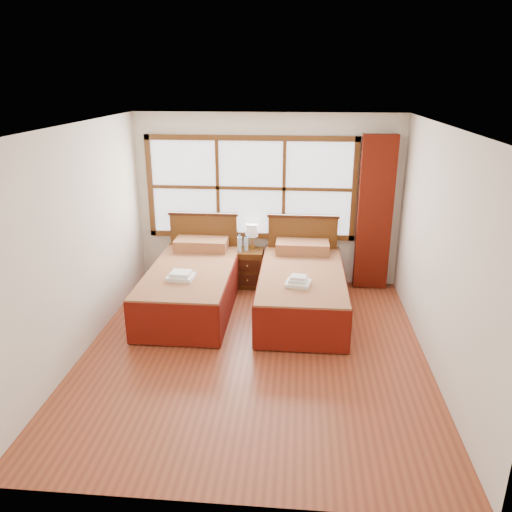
{
  "coord_description": "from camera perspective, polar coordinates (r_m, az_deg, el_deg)",
  "views": [
    {
      "loc": [
        0.48,
        -5.16,
        3.06
      ],
      "look_at": [
        -0.04,
        0.7,
        0.96
      ],
      "focal_mm": 35.0,
      "sensor_mm": 36.0,
      "label": 1
    }
  ],
  "objects": [
    {
      "name": "towels_right",
      "position": [
        6.3,
        4.83,
        -2.91
      ],
      "size": [
        0.33,
        0.3,
        0.13
      ],
      "rotation": [
        0.0,
        0.0,
        -0.15
      ],
      "color": "white",
      "rests_on": "bed_right"
    },
    {
      "name": "nightstand",
      "position": [
        7.7,
        -0.83,
        -1.39
      ],
      "size": [
        0.44,
        0.43,
        0.58
      ],
      "color": "#563012",
      "rests_on": "floor"
    },
    {
      "name": "bed_right",
      "position": [
        6.91,
        5.23,
        -3.58
      ],
      "size": [
        1.15,
        2.23,
        1.12
      ],
      "color": "#36180B",
      "rests_on": "floor"
    },
    {
      "name": "ceiling",
      "position": [
        5.2,
        -0.28,
        14.59
      ],
      "size": [
        4.5,
        4.5,
        0.0
      ],
      "primitive_type": "plane",
      "rotation": [
        3.14,
        0.0,
        0.0
      ],
      "color": "white",
      "rests_on": "wall_back"
    },
    {
      "name": "wall_back",
      "position": [
        7.63,
        1.31,
        6.33
      ],
      "size": [
        4.0,
        0.0,
        4.0
      ],
      "primitive_type": "plane",
      "rotation": [
        1.57,
        0.0,
        0.0
      ],
      "color": "silver",
      "rests_on": "floor"
    },
    {
      "name": "curtain",
      "position": [
        7.59,
        13.41,
        4.72
      ],
      "size": [
        0.5,
        0.16,
        2.3
      ],
      "primitive_type": "cube",
      "color": "#5D1409",
      "rests_on": "wall_back"
    },
    {
      "name": "bed_left",
      "position": [
        7.06,
        -7.26,
        -3.14
      ],
      "size": [
        1.15,
        2.23,
        1.12
      ],
      "color": "#36180B",
      "rests_on": "floor"
    },
    {
      "name": "towels_left",
      "position": [
        6.55,
        -8.57,
        -2.25
      ],
      "size": [
        0.36,
        0.32,
        0.1
      ],
      "rotation": [
        0.0,
        0.0,
        -0.08
      ],
      "color": "white",
      "rests_on": "bed_left"
    },
    {
      "name": "bottle_near",
      "position": [
        7.52,
        -1.89,
        1.39
      ],
      "size": [
        0.07,
        0.07,
        0.26
      ],
      "color": "silver",
      "rests_on": "nightstand"
    },
    {
      "name": "bottle_far",
      "position": [
        7.57,
        -1.12,
        1.41
      ],
      "size": [
        0.06,
        0.06,
        0.23
      ],
      "color": "silver",
      "rests_on": "nightstand"
    },
    {
      "name": "lamp",
      "position": [
        7.65,
        -0.48,
        2.9
      ],
      "size": [
        0.2,
        0.2,
        0.38
      ],
      "color": "gold",
      "rests_on": "nightstand"
    },
    {
      "name": "window",
      "position": [
        7.57,
        -0.6,
        7.78
      ],
      "size": [
        3.16,
        0.06,
        1.56
      ],
      "color": "white",
      "rests_on": "wall_back"
    },
    {
      "name": "floor",
      "position": [
        6.02,
        -0.24,
        -10.91
      ],
      "size": [
        4.5,
        4.5,
        0.0
      ],
      "primitive_type": "plane",
      "color": "brown",
      "rests_on": "ground"
    },
    {
      "name": "wall_left",
      "position": [
        5.99,
        -19.69,
        1.39
      ],
      "size": [
        0.0,
        4.5,
        4.5
      ],
      "primitive_type": "plane",
      "rotation": [
        1.57,
        0.0,
        1.57
      ],
      "color": "silver",
      "rests_on": "floor"
    },
    {
      "name": "wall_right",
      "position": [
        5.66,
        20.36,
        0.27
      ],
      "size": [
        0.0,
        4.5,
        4.5
      ],
      "primitive_type": "plane",
      "rotation": [
        1.57,
        0.0,
        -1.57
      ],
      "color": "silver",
      "rests_on": "floor"
    }
  ]
}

